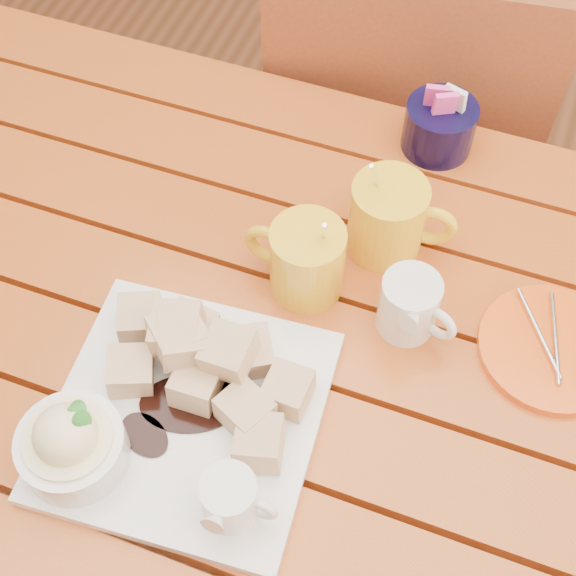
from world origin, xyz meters
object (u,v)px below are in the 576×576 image
at_px(coffee_mug_left, 305,259).
at_px(coffee_mug_right, 390,217).
at_px(dessert_plate, 165,411).
at_px(table, 252,358).
at_px(chair_far, 400,142).
at_px(orange_saucer, 553,349).

bearing_deg(coffee_mug_left, coffee_mug_right, 56.35).
bearing_deg(dessert_plate, table, 80.09).
relative_size(coffee_mug_right, chair_far, 0.17).
xyz_separation_m(dessert_plate, coffee_mug_right, (0.15, 0.31, 0.02)).
relative_size(dessert_plate, coffee_mug_left, 2.05).
distance_m(dessert_plate, orange_saucer, 0.44).
height_order(coffee_mug_right, orange_saucer, coffee_mug_right).
relative_size(table, dessert_plate, 4.00).
relative_size(dessert_plate, chair_far, 0.33).
bearing_deg(dessert_plate, coffee_mug_left, 71.42).
distance_m(table, coffee_mug_right, 0.25).
bearing_deg(table, chair_far, 84.52).
bearing_deg(table, orange_saucer, 12.01).
xyz_separation_m(orange_saucer, chair_far, (-0.29, 0.49, -0.25)).
distance_m(table, chair_far, 0.58).
distance_m(coffee_mug_right, chair_far, 0.51).
xyz_separation_m(coffee_mug_left, chair_far, (0.01, 0.50, -0.29)).
height_order(dessert_plate, orange_saucer, dessert_plate).
height_order(table, chair_far, chair_far).
bearing_deg(table, coffee_mug_right, 51.66).
relative_size(orange_saucer, chair_far, 0.18).
distance_m(dessert_plate, coffee_mug_left, 0.24).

